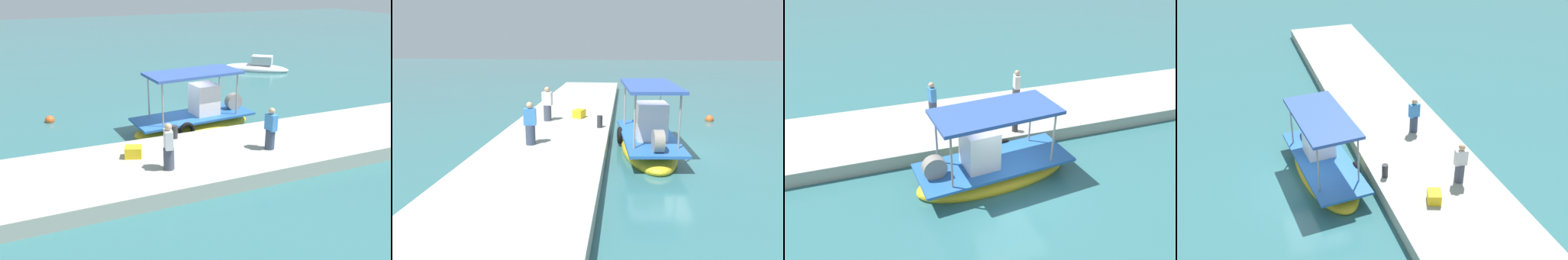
{
  "view_description": "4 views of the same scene",
  "coord_description": "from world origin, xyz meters",
  "views": [
    {
      "loc": [
        -6.48,
        -17.09,
        6.63
      ],
      "look_at": [
        -0.39,
        -2.54,
        0.74
      ],
      "focal_mm": 37.76,
      "sensor_mm": 36.0,
      "label": 1
    },
    {
      "loc": [
        14.86,
        -1.53,
        4.49
      ],
      "look_at": [
        0.86,
        -2.93,
        0.97
      ],
      "focal_mm": 34.54,
      "sensor_mm": 36.0,
      "label": 2
    },
    {
      "loc": [
        4.03,
        9.15,
        7.82
      ],
      "look_at": [
        0.31,
        -2.22,
        1.09
      ],
      "focal_mm": 32.7,
      "sensor_mm": 36.0,
      "label": 3
    },
    {
      "loc": [
        -15.52,
        2.5,
        11.24
      ],
      "look_at": [
        1.04,
        -2.88,
        1.3
      ],
      "focal_mm": 43.69,
      "sensor_mm": 36.0,
      "label": 4
    }
  ],
  "objects": [
    {
      "name": "fisherman_by_crate",
      "position": [
        -2.46,
        -5.19,
        1.3
      ],
      "size": [
        0.42,
        0.5,
        1.63
      ],
      "color": "#404758",
      "rests_on": "dock_quay"
    },
    {
      "name": "dock_quay",
      "position": [
        0.0,
        -4.43,
        0.28
      ],
      "size": [
        36.0,
        4.5,
        0.55
      ],
      "primitive_type": "cube",
      "color": "#A8A99B",
      "rests_on": "ground_plane"
    },
    {
      "name": "main_fishing_boat",
      "position": [
        0.42,
        -0.58,
        0.49
      ],
      "size": [
        5.91,
        2.56,
        3.06
      ],
      "color": "gold",
      "rests_on": "ground_plane"
    },
    {
      "name": "cargo_crate",
      "position": [
        -3.32,
        -3.78,
        0.76
      ],
      "size": [
        0.71,
        0.64,
        0.4
      ],
      "primitive_type": "cube",
      "rotation": [
        0.0,
        0.0,
        2.81
      ],
      "color": "yellow",
      "rests_on": "dock_quay"
    },
    {
      "name": "mooring_bollard",
      "position": [
        -1.32,
        -2.61,
        0.82
      ],
      "size": [
        0.24,
        0.24,
        0.54
      ],
      "primitive_type": "cylinder",
      "color": "#2D2D33",
      "rests_on": "dock_quay"
    },
    {
      "name": "fisherman_near_bollard",
      "position": [
        1.61,
        -5.0,
        1.29
      ],
      "size": [
        0.41,
        0.49,
        1.61
      ],
      "color": "#374159",
      "rests_on": "dock_quay"
    },
    {
      "name": "ground_plane",
      "position": [
        0.0,
        0.0,
        0.0
      ],
      "size": [
        120.0,
        120.0,
        0.0
      ],
      "primitive_type": "plane",
      "color": "#32696D"
    }
  ]
}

